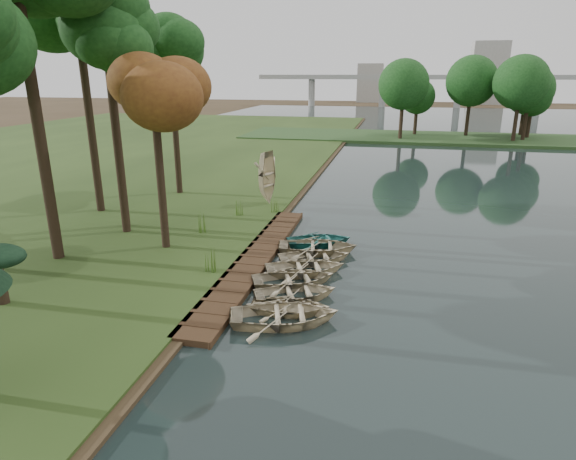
% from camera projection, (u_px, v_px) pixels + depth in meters
% --- Properties ---
extents(ground, '(300.00, 300.00, 0.00)m').
position_uv_depth(ground, '(287.00, 265.00, 23.32)').
color(ground, '#3D2F1D').
extents(boardwalk, '(1.60, 16.00, 0.30)m').
position_uv_depth(boardwalk, '(256.00, 259.00, 23.61)').
color(boardwalk, '#382515').
rests_on(boardwalk, ground).
extents(peninsula, '(50.00, 14.00, 0.45)m').
position_uv_depth(peninsula, '(420.00, 138.00, 67.98)').
color(peninsula, '#28461F').
rests_on(peninsula, ground).
extents(far_trees, '(45.60, 5.60, 8.80)m').
position_uv_depth(far_trees, '(399.00, 92.00, 66.75)').
color(far_trees, black).
rests_on(far_trees, peninsula).
extents(bridge, '(95.90, 4.00, 8.60)m').
position_uv_depth(bridge, '(430.00, 81.00, 129.90)').
color(bridge, '#A5A5A0').
rests_on(bridge, ground).
extents(building_a, '(10.00, 8.00, 18.00)m').
position_uv_depth(building_a, '(488.00, 73.00, 144.17)').
color(building_a, '#A5A5A0').
rests_on(building_a, ground).
extents(building_b, '(8.00, 8.00, 12.00)m').
position_uv_depth(building_b, '(370.00, 83.00, 157.04)').
color(building_b, '#A5A5A0').
rests_on(building_b, ground).
extents(rowboat_0, '(4.69, 3.93, 0.83)m').
position_uv_depth(rowboat_0, '(284.00, 313.00, 17.62)').
color(rowboat_0, tan).
rests_on(rowboat_0, water).
extents(rowboat_1, '(3.25, 2.49, 0.63)m').
position_uv_depth(rowboat_1, '(290.00, 305.00, 18.47)').
color(rowboat_1, tan).
rests_on(rowboat_1, water).
extents(rowboat_2, '(4.09, 3.59, 0.70)m').
position_uv_depth(rowboat_2, '(295.00, 291.00, 19.55)').
color(rowboat_2, tan).
rests_on(rowboat_2, water).
extents(rowboat_3, '(4.36, 3.84, 0.75)m').
position_uv_depth(rowboat_3, '(294.00, 277.00, 20.88)').
color(rowboat_3, tan).
rests_on(rowboat_3, water).
extents(rowboat_4, '(4.38, 3.79, 0.76)m').
position_uv_depth(rowboat_4, '(305.00, 266.00, 22.04)').
color(rowboat_4, tan).
rests_on(rowboat_4, water).
extents(rowboat_5, '(4.22, 3.68, 0.73)m').
position_uv_depth(rowboat_5, '(315.00, 255.00, 23.38)').
color(rowboat_5, tan).
rests_on(rowboat_5, water).
extents(rowboat_6, '(4.50, 3.59, 0.83)m').
position_uv_depth(rowboat_6, '(318.00, 245.00, 24.60)').
color(rowboat_6, tan).
rests_on(rowboat_6, water).
extents(rowboat_7, '(4.13, 3.59, 0.72)m').
position_uv_depth(rowboat_7, '(319.00, 239.00, 25.72)').
color(rowboat_7, '#29726B').
rests_on(rowboat_7, water).
extents(stored_rowboat, '(4.19, 3.49, 0.75)m').
position_uv_depth(stored_rowboat, '(268.00, 198.00, 33.02)').
color(stored_rowboat, tan).
rests_on(stored_rowboat, bank).
extents(tree_2, '(3.57, 3.57, 9.48)m').
position_uv_depth(tree_2, '(153.00, 89.00, 22.48)').
color(tree_2, black).
rests_on(tree_2, bank).
extents(tree_3, '(4.35, 4.35, 12.86)m').
position_uv_depth(tree_3, '(105.00, 27.00, 24.96)').
color(tree_3, black).
rests_on(tree_3, bank).
extents(tree_4, '(4.00, 4.00, 12.01)m').
position_uv_depth(tree_4, '(106.00, 40.00, 24.22)').
color(tree_4, black).
rests_on(tree_4, bank).
extents(tree_5, '(5.77, 5.77, 14.88)m').
position_uv_depth(tree_5, '(76.00, 5.00, 27.72)').
color(tree_5, black).
rests_on(tree_5, bank).
extents(tree_6, '(4.59, 4.59, 11.70)m').
position_uv_depth(tree_6, '(170.00, 57.00, 33.28)').
color(tree_6, black).
rests_on(tree_6, bank).
extents(reeds_0, '(0.60, 0.60, 1.10)m').
position_uv_depth(reeds_0, '(209.00, 260.00, 21.56)').
color(reeds_0, '#3F661E').
rests_on(reeds_0, bank).
extents(reeds_1, '(0.60, 0.60, 1.15)m').
position_uv_depth(reeds_1, '(204.00, 222.00, 26.97)').
color(reeds_1, '#3F661E').
rests_on(reeds_1, bank).
extents(reeds_2, '(0.60, 0.60, 0.88)m').
position_uv_depth(reeds_2, '(239.00, 208.00, 30.39)').
color(reeds_2, '#3F661E').
rests_on(reeds_2, bank).
extents(reeds_3, '(0.60, 0.60, 1.05)m').
position_uv_depth(reeds_3, '(275.00, 204.00, 31.01)').
color(reeds_3, '#3F661E').
rests_on(reeds_3, bank).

